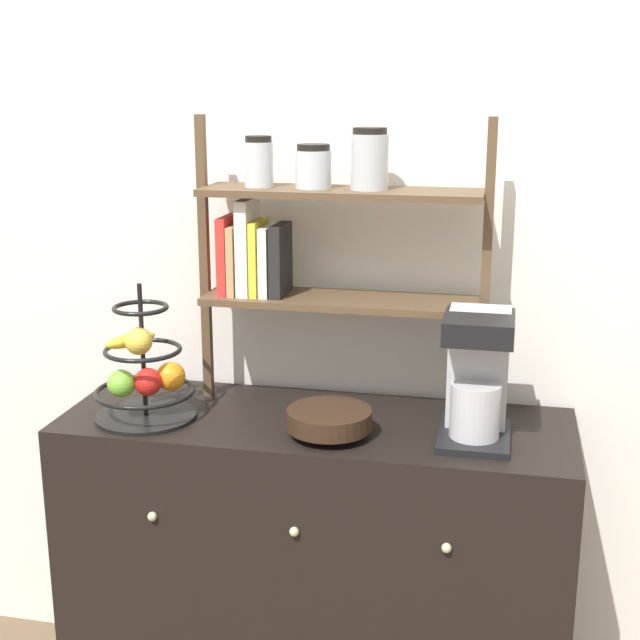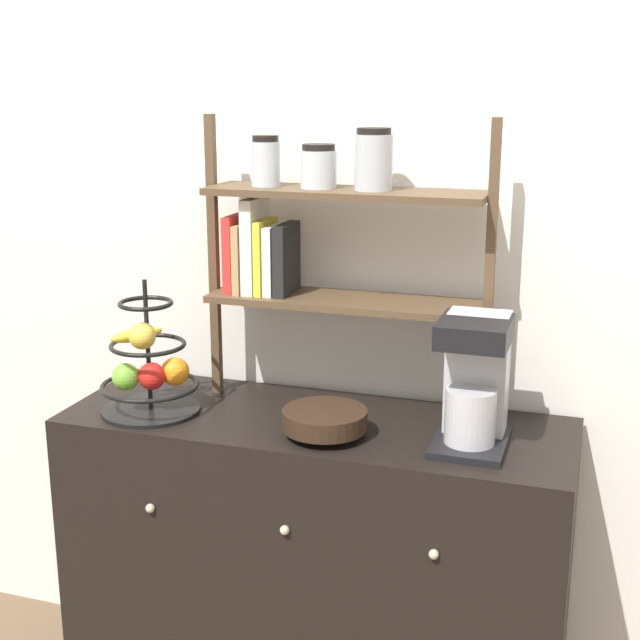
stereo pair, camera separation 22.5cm
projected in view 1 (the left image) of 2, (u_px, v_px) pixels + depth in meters
name	position (u px, v px, depth m)	size (l,w,h in m)	color
wall_back	(337.00, 251.00, 2.48)	(7.00, 0.05, 2.60)	silver
sideboard	(316.00, 574.00, 2.44)	(1.33, 0.48, 0.90)	black
coffee_maker	(477.00, 375.00, 2.17)	(0.17, 0.23, 0.32)	black
fruit_stand	(144.00, 375.00, 2.30)	(0.26, 0.26, 0.36)	black
wooden_bowl	(329.00, 420.00, 2.21)	(0.21, 0.21, 0.07)	black
shelf_hutch	(309.00, 232.00, 2.32)	(0.77, 0.20, 0.77)	brown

